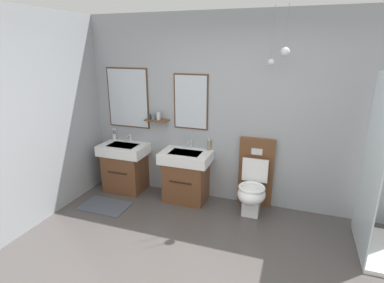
{
  "coord_description": "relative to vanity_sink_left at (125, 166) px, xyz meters",
  "views": [
    {
      "loc": [
        0.68,
        -2.07,
        2.19
      ],
      "look_at": [
        -0.67,
        1.76,
        0.92
      ],
      "focal_mm": 28.35,
      "sensor_mm": 36.0,
      "label": 1
    }
  ],
  "objects": [
    {
      "name": "tap_on_left_sink",
      "position": [
        -0.0,
        0.18,
        0.42
      ],
      "size": [
        0.03,
        0.13,
        0.11
      ],
      "color": "silver",
      "rests_on": "vanity_sink_left"
    },
    {
      "name": "vanity_sink_left",
      "position": [
        0.0,
        0.0,
        0.0
      ],
      "size": [
        0.72,
        0.5,
        0.75
      ],
      "color": "brown",
      "rests_on": "ground"
    },
    {
      "name": "tap_on_right_sink",
      "position": [
        1.03,
        0.18,
        0.42
      ],
      "size": [
        0.03,
        0.13,
        0.11
      ],
      "color": "silver",
      "rests_on": "vanity_sink_right"
    },
    {
      "name": "vanity_sink_right",
      "position": [
        1.03,
        0.0,
        0.0
      ],
      "size": [
        0.72,
        0.5,
        0.75
      ],
      "color": "brown",
      "rests_on": "ground"
    },
    {
      "name": "toilet",
      "position": [
        2.01,
        0.01,
        -0.02
      ],
      "size": [
        0.48,
        0.62,
        1.0
      ],
      "color": "brown",
      "rests_on": "ground"
    },
    {
      "name": "bath_mat",
      "position": [
        -0.0,
        -0.6,
        -0.39
      ],
      "size": [
        0.68,
        0.44,
        0.01
      ],
      "primitive_type": "cube",
      "color": "#474C56",
      "rests_on": "ground"
    },
    {
      "name": "wall_back",
      "position": [
        1.77,
        0.27,
        0.93
      ],
      "size": [
        4.92,
        0.46,
        2.65
      ],
      "color": "#999EA3",
      "rests_on": "ground"
    },
    {
      "name": "soap_dispenser",
      "position": [
        1.31,
        0.18,
        0.43
      ],
      "size": [
        0.06,
        0.06,
        0.18
      ],
      "color": "gray",
      "rests_on": "vanity_sink_right"
    },
    {
      "name": "toothbrush_cup",
      "position": [
        -0.28,
        0.17,
        0.41
      ],
      "size": [
        0.07,
        0.07,
        0.19
      ],
      "color": "silver",
      "rests_on": "vanity_sink_left"
    }
  ]
}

